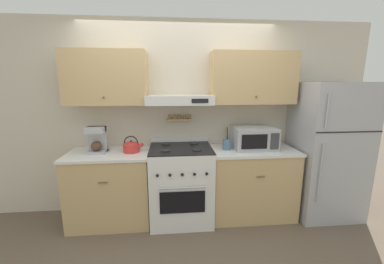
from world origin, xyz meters
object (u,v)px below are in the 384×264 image
at_px(microwave, 254,138).
at_px(utensil_crock, 227,144).
at_px(coffee_maker, 97,140).
at_px(refrigerator, 327,150).
at_px(tea_kettle, 131,146).
at_px(stove_range, 181,183).

relative_size(microwave, utensil_crock, 1.83).
bearing_deg(microwave, coffee_maker, 179.81).
bearing_deg(refrigerator, coffee_maker, 178.57).
bearing_deg(tea_kettle, utensil_crock, 0.00).
xyz_separation_m(tea_kettle, microwave, (1.55, 0.02, 0.07)).
bearing_deg(tea_kettle, microwave, 0.66).
height_order(refrigerator, utensil_crock, refrigerator).
height_order(refrigerator, microwave, refrigerator).
relative_size(coffee_maker, utensil_crock, 1.10).
bearing_deg(stove_range, tea_kettle, 176.71).
height_order(coffee_maker, utensil_crock, coffee_maker).
bearing_deg(stove_range, utensil_crock, 3.37).
distance_m(stove_range, utensil_crock, 0.78).
distance_m(tea_kettle, utensil_crock, 1.20).
relative_size(stove_range, utensil_crock, 3.53).
bearing_deg(coffee_maker, microwave, -0.19).
bearing_deg(coffee_maker, tea_kettle, -3.40).
xyz_separation_m(stove_range, coffee_maker, (-1.02, 0.06, 0.59)).
bearing_deg(refrigerator, tea_kettle, 178.89).
distance_m(coffee_maker, microwave, 1.97).
bearing_deg(coffee_maker, refrigerator, -1.43).
relative_size(stove_range, refrigerator, 0.58).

